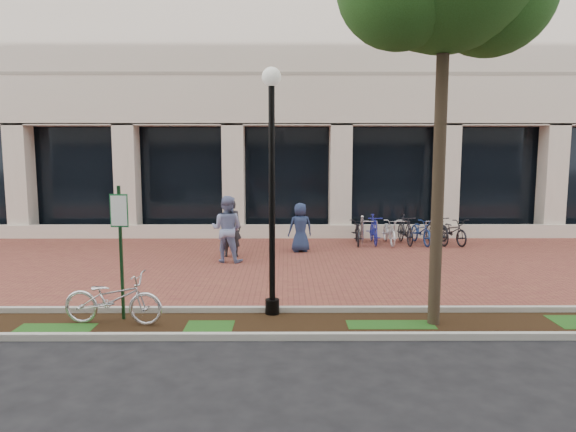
{
  "coord_description": "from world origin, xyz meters",
  "views": [
    {
      "loc": [
        -0.05,
        -14.4,
        3.16
      ],
      "look_at": [
        0.01,
        -0.8,
        1.48
      ],
      "focal_mm": 32.0,
      "sensor_mm": 36.0,
      "label": 1
    }
  ],
  "objects_px": {
    "pedestrian_mid": "(227,229)",
    "lamppost": "(272,179)",
    "pedestrian_left": "(231,228)",
    "pedestrian_right": "(300,227)",
    "bike_rack_cluster": "(405,230)",
    "locked_bicycle": "(113,299)",
    "bollard": "(362,228)",
    "parking_sign": "(120,236)"
  },
  "relations": [
    {
      "from": "pedestrian_mid",
      "to": "bollard",
      "type": "relative_size",
      "value": 2.02
    },
    {
      "from": "pedestrian_right",
      "to": "bike_rack_cluster",
      "type": "bearing_deg",
      "value": -173.43
    },
    {
      "from": "lamppost",
      "to": "bike_rack_cluster",
      "type": "xyz_separation_m",
      "value": [
        4.42,
        7.79,
        -2.19
      ]
    },
    {
      "from": "parking_sign",
      "to": "pedestrian_left",
      "type": "height_order",
      "value": "parking_sign"
    },
    {
      "from": "parking_sign",
      "to": "locked_bicycle",
      "type": "distance_m",
      "value": 1.16
    },
    {
      "from": "parking_sign",
      "to": "locked_bicycle",
      "type": "bearing_deg",
      "value": -105.75
    },
    {
      "from": "pedestrian_left",
      "to": "bollard",
      "type": "height_order",
      "value": "pedestrian_left"
    },
    {
      "from": "locked_bicycle",
      "to": "bike_rack_cluster",
      "type": "distance_m",
      "value": 11.14
    },
    {
      "from": "locked_bicycle",
      "to": "bike_rack_cluster",
      "type": "xyz_separation_m",
      "value": [
        7.35,
        8.38,
        -0.01
      ]
    },
    {
      "from": "parking_sign",
      "to": "pedestrian_mid",
      "type": "bearing_deg",
      "value": 79.23
    },
    {
      "from": "lamppost",
      "to": "bike_rack_cluster",
      "type": "relative_size",
      "value": 1.14
    },
    {
      "from": "bollard",
      "to": "pedestrian_mid",
      "type": "bearing_deg",
      "value": -142.74
    },
    {
      "from": "parking_sign",
      "to": "pedestrian_left",
      "type": "xyz_separation_m",
      "value": [
        1.42,
        5.98,
        -0.73
      ]
    },
    {
      "from": "parking_sign",
      "to": "pedestrian_right",
      "type": "relative_size",
      "value": 1.61
    },
    {
      "from": "pedestrian_left",
      "to": "bike_rack_cluster",
      "type": "xyz_separation_m",
      "value": [
        5.84,
        2.14,
        -0.41
      ]
    },
    {
      "from": "lamppost",
      "to": "pedestrian_mid",
      "type": "bearing_deg",
      "value": 106.38
    },
    {
      "from": "locked_bicycle",
      "to": "pedestrian_right",
      "type": "distance_m",
      "value": 7.89
    },
    {
      "from": "parking_sign",
      "to": "lamppost",
      "type": "distance_m",
      "value": 3.04
    },
    {
      "from": "pedestrian_left",
      "to": "pedestrian_right",
      "type": "distance_m",
      "value": 2.28
    },
    {
      "from": "lamppost",
      "to": "bollard",
      "type": "height_order",
      "value": "lamppost"
    },
    {
      "from": "locked_bicycle",
      "to": "pedestrian_mid",
      "type": "xyz_separation_m",
      "value": [
        1.48,
        5.48,
        0.48
      ]
    },
    {
      "from": "lamppost",
      "to": "pedestrian_mid",
      "type": "xyz_separation_m",
      "value": [
        -1.44,
        4.89,
        -1.7
      ]
    },
    {
      "from": "parking_sign",
      "to": "bollard",
      "type": "height_order",
      "value": "parking_sign"
    },
    {
      "from": "pedestrian_mid",
      "to": "lamppost",
      "type": "bearing_deg",
      "value": 119.76
    },
    {
      "from": "locked_bicycle",
      "to": "bike_rack_cluster",
      "type": "bearing_deg",
      "value": -35.38
    },
    {
      "from": "locked_bicycle",
      "to": "pedestrian_left",
      "type": "bearing_deg",
      "value": -7.74
    },
    {
      "from": "pedestrian_mid",
      "to": "bollard",
      "type": "height_order",
      "value": "pedestrian_mid"
    },
    {
      "from": "pedestrian_mid",
      "to": "bollard",
      "type": "bearing_deg",
      "value": -129.36
    },
    {
      "from": "parking_sign",
      "to": "pedestrian_right",
      "type": "bearing_deg",
      "value": 66.25
    },
    {
      "from": "lamppost",
      "to": "locked_bicycle",
      "type": "xyz_separation_m",
      "value": [
        -2.92,
        -0.59,
        -2.18
      ]
    },
    {
      "from": "locked_bicycle",
      "to": "bollard",
      "type": "height_order",
      "value": "locked_bicycle"
    },
    {
      "from": "pedestrian_mid",
      "to": "pedestrian_left",
      "type": "bearing_deg",
      "value": -78.67
    },
    {
      "from": "pedestrian_mid",
      "to": "locked_bicycle",
      "type": "bearing_deg",
      "value": 88.24
    },
    {
      "from": "lamppost",
      "to": "pedestrian_right",
      "type": "height_order",
      "value": "lamppost"
    },
    {
      "from": "pedestrian_left",
      "to": "pedestrian_right",
      "type": "relative_size",
      "value": 1.12
    },
    {
      "from": "lamppost",
      "to": "pedestrian_right",
      "type": "xyz_separation_m",
      "value": [
        0.73,
        6.4,
        -1.88
      ]
    },
    {
      "from": "lamppost",
      "to": "pedestrian_mid",
      "type": "relative_size",
      "value": 2.45
    },
    {
      "from": "pedestrian_left",
      "to": "lamppost",
      "type": "bearing_deg",
      "value": 99.95
    },
    {
      "from": "pedestrian_left",
      "to": "bollard",
      "type": "relative_size",
      "value": 1.86
    },
    {
      "from": "bollard",
      "to": "bike_rack_cluster",
      "type": "bearing_deg",
      "value": -18.51
    },
    {
      "from": "parking_sign",
      "to": "lamppost",
      "type": "relative_size",
      "value": 0.54
    },
    {
      "from": "pedestrian_right",
      "to": "bollard",
      "type": "bearing_deg",
      "value": -154.51
    }
  ]
}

